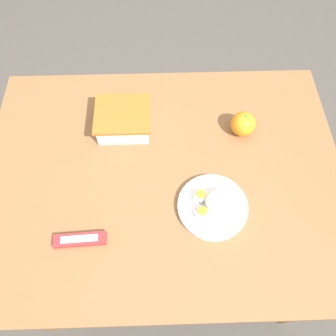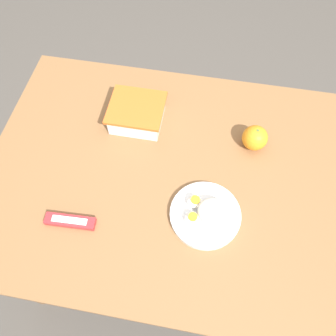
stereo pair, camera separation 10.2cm
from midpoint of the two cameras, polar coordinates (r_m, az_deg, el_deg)
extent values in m
plane|color=#4C4742|center=(1.73, 1.37, -12.46)|extent=(10.00, 10.00, 0.00)
cube|color=brown|center=(1.06, 2.17, -1.47)|extent=(1.16, 0.88, 0.03)
cylinder|color=brown|center=(1.43, -23.41, -18.33)|extent=(0.06, 0.06, 0.70)
cylinder|color=brown|center=(1.67, -14.17, 6.98)|extent=(0.06, 0.06, 0.70)
cylinder|color=brown|center=(1.64, 22.22, 1.47)|extent=(0.06, 0.06, 0.70)
cube|color=white|center=(1.14, -2.81, 9.08)|extent=(0.17, 0.15, 0.07)
cube|color=beige|center=(1.15, -2.78, 8.62)|extent=(0.15, 0.14, 0.04)
cube|color=orange|center=(1.11, -2.90, 10.28)|extent=(0.18, 0.17, 0.01)
ellipsoid|color=gray|center=(1.14, -2.81, 8.97)|extent=(0.06, 0.05, 0.03)
sphere|color=orange|center=(1.12, 17.45, 4.81)|extent=(0.08, 0.08, 0.08)
cylinder|color=#4C662D|center=(1.09, 18.00, 5.96)|extent=(0.01, 0.01, 0.00)
cylinder|color=white|center=(0.99, 9.45, -8.32)|extent=(0.21, 0.21, 0.02)
ellipsoid|color=white|center=(0.96, 11.08, -7.77)|extent=(0.10, 0.09, 0.05)
ellipsoid|color=white|center=(0.96, 7.38, -9.02)|extent=(0.05, 0.04, 0.03)
cylinder|color=#F4A823|center=(0.95, 7.48, -8.72)|extent=(0.03, 0.03, 0.01)
ellipsoid|color=white|center=(0.98, 7.73, -6.13)|extent=(0.05, 0.04, 0.03)
cylinder|color=#F4A823|center=(0.97, 7.84, -5.78)|extent=(0.03, 0.03, 0.01)
cube|color=#B7282D|center=(1.00, -13.87, -9.28)|extent=(0.15, 0.04, 0.02)
cube|color=white|center=(0.99, -13.99, -9.08)|extent=(0.11, 0.03, 0.00)
camera|label=1|loc=(0.05, -87.13, 5.18)|focal=35.00mm
camera|label=2|loc=(0.05, 92.87, -5.18)|focal=35.00mm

